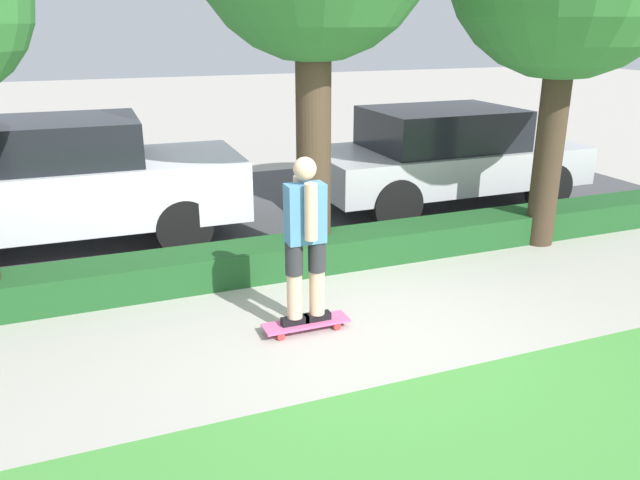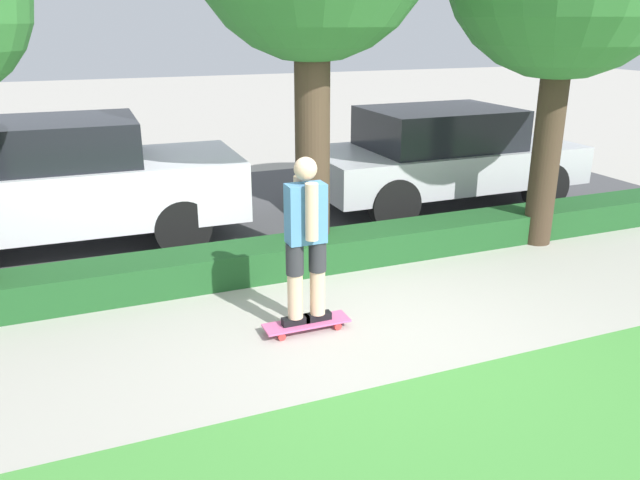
% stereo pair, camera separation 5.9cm
% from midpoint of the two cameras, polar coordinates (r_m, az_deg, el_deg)
% --- Properties ---
extents(ground_plane, '(60.00, 60.00, 0.00)m').
position_cam_midpoint_polar(ground_plane, '(6.06, 3.80, -7.88)').
color(ground_plane, '#ADA89E').
extents(street_asphalt, '(13.91, 5.00, 0.01)m').
position_cam_midpoint_polar(street_asphalt, '(9.74, -6.94, 2.70)').
color(street_asphalt, '#474749').
rests_on(street_asphalt, ground_plane).
extents(hedge_row, '(13.91, 0.60, 0.37)m').
position_cam_midpoint_polar(hedge_row, '(7.33, -1.58, -1.28)').
color(hedge_row, '#1E5123').
rests_on(hedge_row, ground_plane).
extents(skateboard, '(0.82, 0.24, 0.09)m').
position_cam_midpoint_polar(skateboard, '(5.94, -1.51, -7.64)').
color(skateboard, '#DB5B93').
rests_on(skateboard, ground_plane).
extents(skater_person, '(0.48, 0.40, 1.58)m').
position_cam_midpoint_polar(skater_person, '(5.60, -1.59, 0.19)').
color(skater_person, black).
rests_on(skater_person, skateboard).
extents(parked_car_front, '(4.72, 1.85, 1.65)m').
position_cam_midpoint_polar(parked_car_front, '(8.51, -23.78, 4.77)').
color(parked_car_front, silver).
rests_on(parked_car_front, ground_plane).
extents(parked_car_middle, '(4.24, 1.92, 1.53)m').
position_cam_midpoint_polar(parked_car_middle, '(9.96, 10.90, 7.65)').
color(parked_car_middle, '#B7B7BC').
rests_on(parked_car_middle, ground_plane).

